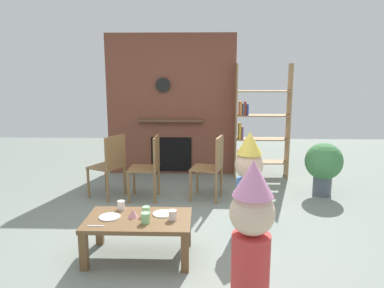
{
  "coord_description": "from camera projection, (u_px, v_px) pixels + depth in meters",
  "views": [
    {
      "loc": [
        0.27,
        -3.68,
        1.75
      ],
      "look_at": [
        0.15,
        0.4,
        0.95
      ],
      "focal_mm": 34.01,
      "sensor_mm": 36.0,
      "label": 1
    }
  ],
  "objects": [
    {
      "name": "ground_plane",
      "position": [
        177.0,
        237.0,
        3.95
      ],
      "size": [
        12.0,
        12.0,
        0.0
      ],
      "primitive_type": "plane",
      "color": "gray"
    },
    {
      "name": "brick_fireplace_feature",
      "position": [
        171.0,
        106.0,
        6.28
      ],
      "size": [
        2.2,
        0.28,
        2.4
      ],
      "color": "brown",
      "rests_on": "ground_plane"
    },
    {
      "name": "bookshelf",
      "position": [
        257.0,
        125.0,
        6.1
      ],
      "size": [
        0.9,
        0.28,
        1.9
      ],
      "color": "#9E7A51",
      "rests_on": "ground_plane"
    },
    {
      "name": "coffee_table",
      "position": [
        139.0,
        224.0,
        3.46
      ],
      "size": [
        1.0,
        0.6,
        0.39
      ],
      "color": "brown",
      "rests_on": "ground_plane"
    },
    {
      "name": "paper_cup_near_left",
      "position": [
        121.0,
        205.0,
        3.65
      ],
      "size": [
        0.07,
        0.07,
        0.09
      ],
      "primitive_type": "cylinder",
      "color": "silver",
      "rests_on": "coffee_table"
    },
    {
      "name": "paper_cup_near_right",
      "position": [
        173.0,
        215.0,
        3.4
      ],
      "size": [
        0.08,
        0.08,
        0.09
      ],
      "primitive_type": "cylinder",
      "color": "silver",
      "rests_on": "coffee_table"
    },
    {
      "name": "paper_cup_center",
      "position": [
        146.0,
        218.0,
        3.34
      ],
      "size": [
        0.08,
        0.08,
        0.1
      ],
      "primitive_type": "cylinder",
      "color": "#8CD18C",
      "rests_on": "coffee_table"
    },
    {
      "name": "paper_cup_far_left",
      "position": [
        146.0,
        211.0,
        3.51
      ],
      "size": [
        0.07,
        0.07,
        0.09
      ],
      "primitive_type": "cylinder",
      "color": "#8CD18C",
      "rests_on": "coffee_table"
    },
    {
      "name": "paper_plate_front",
      "position": [
        110.0,
        217.0,
        3.47
      ],
      "size": [
        0.2,
        0.2,
        0.01
      ],
      "primitive_type": "cylinder",
      "color": "white",
      "rests_on": "coffee_table"
    },
    {
      "name": "paper_plate_rear",
      "position": [
        163.0,
        214.0,
        3.54
      ],
      "size": [
        0.2,
        0.2,
        0.01
      ],
      "primitive_type": "cylinder",
      "color": "white",
      "rests_on": "coffee_table"
    },
    {
      "name": "birthday_cake_slice",
      "position": [
        133.0,
        213.0,
        3.46
      ],
      "size": [
        0.1,
        0.1,
        0.08
      ],
      "primitive_type": "cone",
      "color": "pink",
      "rests_on": "coffee_table"
    },
    {
      "name": "table_fork",
      "position": [
        96.0,
        226.0,
        3.27
      ],
      "size": [
        0.15,
        0.02,
        0.01
      ],
      "primitive_type": "cube",
      "rotation": [
        0.0,
        0.0,
        0.04
      ],
      "color": "silver",
      "rests_on": "coffee_table"
    },
    {
      "name": "child_with_cone_hat",
      "position": [
        251.0,
        235.0,
        2.58
      ],
      "size": [
        0.32,
        0.32,
        1.17
      ],
      "rotation": [
        0.0,
        0.0,
        2.43
      ],
      "color": "#D13838",
      "rests_on": "ground_plane"
    },
    {
      "name": "child_in_pink",
      "position": [
        249.0,
        179.0,
        4.0
      ],
      "size": [
        0.31,
        0.31,
        1.13
      ],
      "rotation": [
        0.0,
        0.0,
        -2.62
      ],
      "color": "#4C7FC6",
      "rests_on": "ground_plane"
    },
    {
      "name": "dining_chair_left",
      "position": [
        111.0,
        163.0,
        5.11
      ],
      "size": [
        0.54,
        0.54,
        0.9
      ],
      "rotation": [
        0.0,
        0.0,
        2.66
      ],
      "color": "olive",
      "rests_on": "ground_plane"
    },
    {
      "name": "dining_chair_middle",
      "position": [
        150.0,
        164.0,
        5.04
      ],
      "size": [
        0.41,
        0.41,
        0.9
      ],
      "rotation": [
        0.0,
        0.0,
        3.11
      ],
      "color": "olive",
      "rests_on": "ground_plane"
    },
    {
      "name": "dining_chair_right",
      "position": [
        213.0,
        164.0,
        5.04
      ],
      "size": [
        0.49,
        0.49,
        0.9
      ],
      "rotation": [
        0.0,
        0.0,
        2.89
      ],
      "color": "olive",
      "rests_on": "ground_plane"
    },
    {
      "name": "potted_plant_tall",
      "position": [
        324.0,
        164.0,
        5.22
      ],
      "size": [
        0.53,
        0.53,
        0.77
      ],
      "color": "#4C5660",
      "rests_on": "ground_plane"
    }
  ]
}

